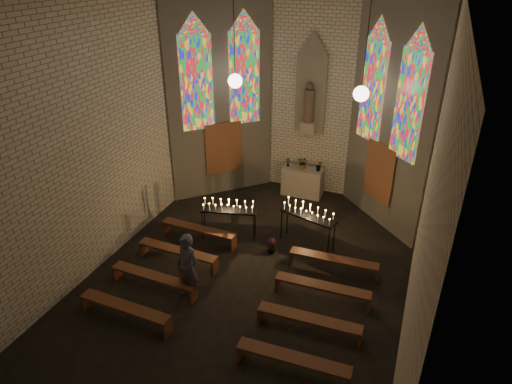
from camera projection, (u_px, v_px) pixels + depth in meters
floor at (242, 287)px, 11.78m from camera, size 12.00×12.00×0.00m
room at (287, 111)px, 12.81m from camera, size 8.22×12.43×7.00m
altar at (302, 182)px, 16.02m from camera, size 1.40×0.60×1.00m
flower_vase_left at (288, 162)px, 15.89m from camera, size 0.21×0.17×0.33m
flower_vase_center at (303, 163)px, 15.71m from camera, size 0.51×0.48×0.44m
flower_vase_right at (319, 166)px, 15.54m from camera, size 0.25×0.22×0.40m
aisle_flower_pot at (272, 246)px, 13.03m from camera, size 0.31×0.31×0.46m
votive_stand_left at (228, 208)px, 13.34m from camera, size 1.69×0.79×1.21m
votive_stand_right at (308, 213)px, 12.99m from camera, size 1.74×0.83×1.24m
pew_left_0 at (198, 230)px, 13.51m from camera, size 2.37×0.41×0.45m
pew_right_0 at (334, 260)px, 12.19m from camera, size 2.37×0.41×0.45m
pew_left_1 at (178, 252)px, 12.52m from camera, size 2.37×0.41×0.45m
pew_right_1 at (323, 288)px, 11.20m from camera, size 2.37×0.41×0.45m
pew_left_2 at (154, 278)px, 11.54m from camera, size 2.37×0.41×0.45m
pew_right_2 at (309, 320)px, 10.22m from camera, size 2.37×0.41×0.45m
pew_left_3 at (125, 308)px, 10.55m from camera, size 2.37×0.41×0.45m
pew_right_3 at (293, 360)px, 9.23m from camera, size 2.37×0.41×0.45m
visitor at (188, 267)px, 11.05m from camera, size 0.75×0.59×1.80m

